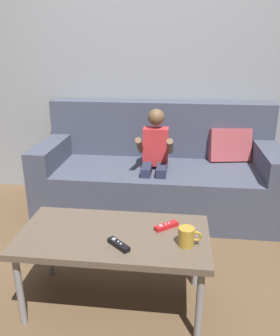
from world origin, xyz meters
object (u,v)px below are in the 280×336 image
(couch, at_px, (158,175))
(person_seated_on_couch, at_px, (155,158))
(coffee_mug, at_px, (187,237))
(game_remote_black_near_edge, at_px, (119,245))
(coffee_table, at_px, (114,240))
(game_remote_red_center, at_px, (166,226))

(couch, relative_size, person_seated_on_couch, 2.19)
(couch, xyz_separation_m, coffee_mug, (0.22, -1.29, 0.18))
(couch, xyz_separation_m, game_remote_black_near_edge, (-0.11, -1.34, 0.15))
(couch, bearing_deg, coffee_table, -97.35)
(coffee_table, bearing_deg, game_remote_red_center, 17.92)
(game_remote_red_center, bearing_deg, coffee_mug, -55.25)
(person_seated_on_couch, bearing_deg, game_remote_red_center, -81.85)
(game_remote_black_near_edge, height_order, game_remote_red_center, same)
(couch, relative_size, coffee_mug, 16.90)
(person_seated_on_couch, bearing_deg, couch, 83.72)
(person_seated_on_couch, relative_size, game_remote_black_near_edge, 7.13)
(couch, xyz_separation_m, game_remote_red_center, (0.12, -1.13, 0.15))
(couch, bearing_deg, coffee_mug, -80.18)
(game_remote_red_center, bearing_deg, coffee_table, -162.08)
(coffee_mug, bearing_deg, person_seated_on_couch, 102.39)
(couch, height_order, game_remote_red_center, couch)
(couch, relative_size, game_remote_black_near_edge, 15.57)
(person_seated_on_couch, relative_size, coffee_table, 0.91)
(game_remote_red_center, relative_size, coffee_mug, 1.12)
(game_remote_red_center, bearing_deg, couch, 95.86)
(person_seated_on_couch, xyz_separation_m, game_remote_red_center, (0.14, -0.95, -0.07))
(couch, xyz_separation_m, person_seated_on_couch, (-0.02, -0.18, 0.22))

